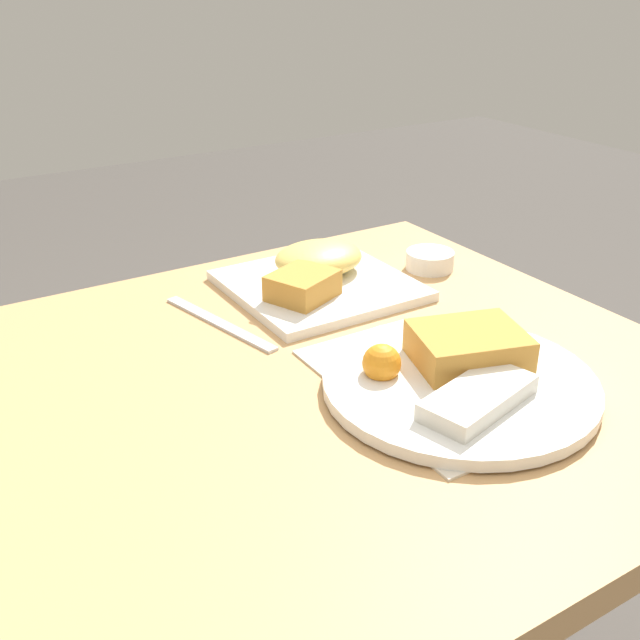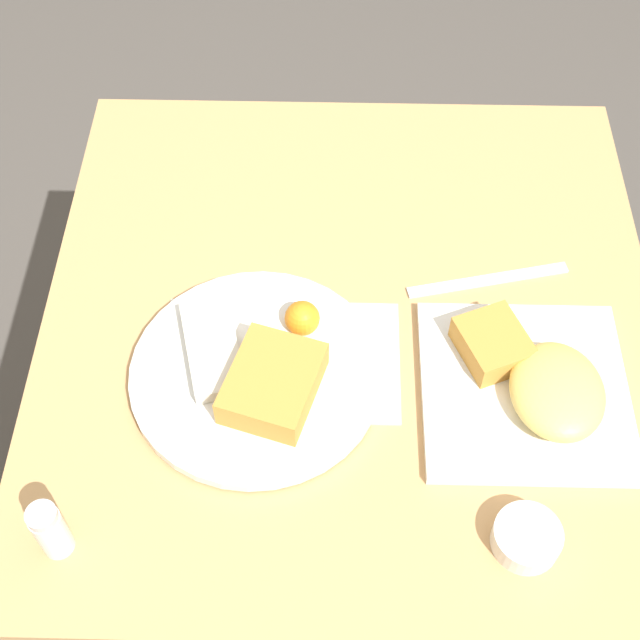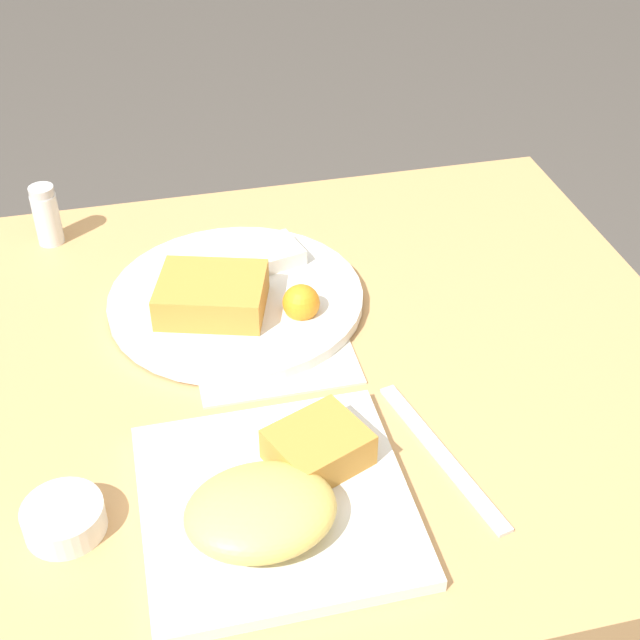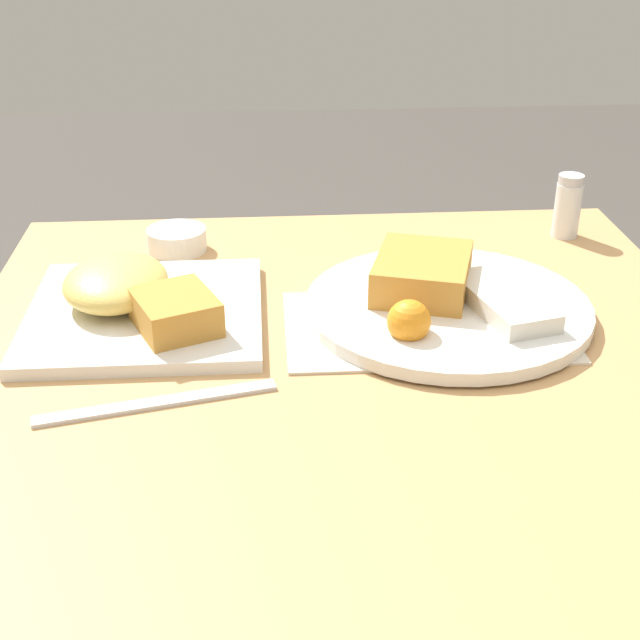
{
  "view_description": "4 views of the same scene",
  "coord_description": "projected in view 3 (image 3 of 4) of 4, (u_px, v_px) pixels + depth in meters",
  "views": [
    {
      "loc": [
        0.41,
        0.64,
        1.18
      ],
      "look_at": [
        0.0,
        -0.03,
        0.8
      ],
      "focal_mm": 42.0,
      "sensor_mm": 36.0,
      "label": 1
    },
    {
      "loc": [
        -0.68,
        0.02,
        1.66
      ],
      "look_at": [
        -0.04,
        0.04,
        0.78
      ],
      "focal_mm": 50.0,
      "sensor_mm": 36.0,
      "label": 2
    },
    {
      "loc": [
        -0.2,
        -0.75,
        1.38
      ],
      "look_at": [
        -0.01,
        0.03,
        0.76
      ],
      "focal_mm": 50.0,
      "sensor_mm": 36.0,
      "label": 3
    },
    {
      "loc": [
        0.75,
        -0.08,
        1.17
      ],
      "look_at": [
        -0.03,
        -0.03,
        0.77
      ],
      "focal_mm": 50.0,
      "sensor_mm": 36.0,
      "label": 4
    }
  ],
  "objects": [
    {
      "name": "dining_table",
      "position": [
        335.0,
        418.0,
        1.07
      ],
      "size": [
        0.82,
        0.79,
        0.74
      ],
      "color": "tan",
      "rests_on": "ground_plane"
    },
    {
      "name": "menu_card",
      "position": [
        262.0,
        314.0,
        1.06
      ],
      "size": [
        0.18,
        0.3,
        0.0
      ],
      "rotation": [
        0.0,
        0.0,
        -0.01
      ],
      "color": "beige",
      "rests_on": "dining_table"
    },
    {
      "name": "plate_square_near",
      "position": [
        276.0,
        498.0,
        0.81
      ],
      "size": [
        0.25,
        0.25,
        0.06
      ],
      "color": "white",
      "rests_on": "dining_table"
    },
    {
      "name": "plate_oval_far",
      "position": [
        234.0,
        294.0,
        1.07
      ],
      "size": [
        0.31,
        0.31,
        0.05
      ],
      "color": "white",
      "rests_on": "menu_card"
    },
    {
      "name": "sauce_ramekin",
      "position": [
        64.0,
        518.0,
        0.8
      ],
      "size": [
        0.07,
        0.07,
        0.03
      ],
      "color": "white",
      "rests_on": "dining_table"
    },
    {
      "name": "salt_shaker",
      "position": [
        47.0,
        219.0,
        1.17
      ],
      "size": [
        0.03,
        0.03,
        0.08
      ],
      "color": "white",
      "rests_on": "dining_table"
    },
    {
      "name": "butter_knife",
      "position": [
        441.0,
        455.0,
        0.88
      ],
      "size": [
        0.06,
        0.22,
        0.0
      ],
      "rotation": [
        0.0,
        0.0,
        1.8
      ],
      "color": "silver",
      "rests_on": "dining_table"
    }
  ]
}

